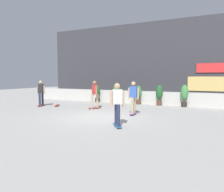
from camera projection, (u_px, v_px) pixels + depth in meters
name	position (u px, v px, depth m)	size (l,w,h in m)	color
ground_plane	(98.00, 117.00, 10.60)	(48.00, 48.00, 0.00)	#B2AFA8
planter_wall	(139.00, 97.00, 15.92)	(18.00, 0.40, 0.90)	beige
building_backdrop	(155.00, 62.00, 19.24)	(20.00, 2.08, 6.50)	#38383D
potted_plant_0	(97.00, 93.00, 16.93)	(0.40, 0.40, 1.26)	#2D2823
potted_plant_1	(117.00, 91.00, 16.19)	(0.51, 0.51, 1.49)	black
potted_plant_2	(139.00, 94.00, 15.45)	(0.42, 0.42, 1.31)	brown
potted_plant_3	(159.00, 94.00, 14.79)	(0.46, 0.46, 1.39)	brown
potted_plant_4	(184.00, 94.00, 14.07)	(0.48, 0.48, 1.43)	#2D2823
skater_mid_plaza	(133.00, 96.00, 11.12)	(0.56, 0.82, 1.70)	#72338C
skater_foreground	(117.00, 103.00, 8.42)	(0.64, 0.76, 1.70)	#266699
skater_by_wall_left	(95.00, 93.00, 13.15)	(0.61, 0.78, 1.70)	maroon
skater_far_left	(41.00, 92.00, 14.34)	(0.55, 0.82, 1.70)	maroon
skateboard_near_camera	(57.00, 105.00, 14.45)	(0.56, 0.80, 0.08)	maroon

